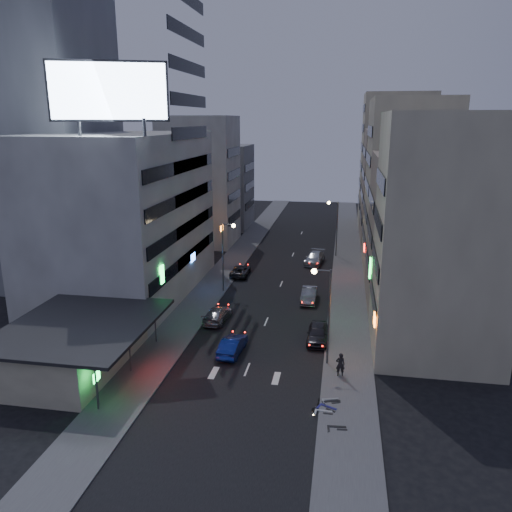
% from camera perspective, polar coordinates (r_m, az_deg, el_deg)
% --- Properties ---
extents(ground, '(180.00, 180.00, 0.00)m').
position_cam_1_polar(ground, '(37.65, -2.23, -15.66)').
color(ground, black).
rests_on(ground, ground).
extents(sidewalk_left, '(4.00, 120.00, 0.12)m').
position_cam_1_polar(sidewalk_left, '(66.20, -3.55, -1.69)').
color(sidewalk_left, '#4C4C4F').
rests_on(sidewalk_left, ground).
extents(sidewalk_right, '(4.00, 120.00, 0.12)m').
position_cam_1_polar(sidewalk_right, '(64.49, 10.43, -2.39)').
color(sidewalk_right, '#4C4C4F').
rests_on(sidewalk_right, ground).
extents(food_court, '(11.00, 13.00, 3.88)m').
position_cam_1_polar(food_court, '(43.15, -20.28, -9.47)').
color(food_court, beige).
rests_on(food_court, ground).
extents(white_building, '(14.00, 24.00, 18.00)m').
position_cam_1_polar(white_building, '(57.77, -14.77, 4.45)').
color(white_building, silver).
rests_on(white_building, ground).
extents(grey_tower, '(10.00, 14.00, 34.00)m').
position_cam_1_polar(grey_tower, '(63.77, -21.68, 12.12)').
color(grey_tower, gray).
rests_on(grey_tower, ground).
extents(shophouse_near, '(10.00, 11.00, 20.00)m').
position_cam_1_polar(shophouse_near, '(43.80, 20.29, 1.99)').
color(shophouse_near, beige).
rests_on(shophouse_near, ground).
extents(shophouse_mid, '(11.00, 12.00, 16.00)m').
position_cam_1_polar(shophouse_mid, '(55.38, 18.62, 2.64)').
color(shophouse_mid, gray).
rests_on(shophouse_mid, ground).
extents(shophouse_far, '(10.00, 14.00, 22.00)m').
position_cam_1_polar(shophouse_far, '(67.53, 16.87, 7.53)').
color(shophouse_far, beige).
rests_on(shophouse_far, ground).
extents(far_left_a, '(11.00, 10.00, 20.00)m').
position_cam_1_polar(far_left_a, '(80.31, -6.42, 8.50)').
color(far_left_a, silver).
rests_on(far_left_a, ground).
extents(far_left_b, '(12.00, 10.00, 15.00)m').
position_cam_1_polar(far_left_b, '(93.19, -4.42, 7.93)').
color(far_left_b, gray).
rests_on(far_left_b, ground).
extents(far_right_a, '(11.00, 12.00, 18.00)m').
position_cam_1_polar(far_right_a, '(82.63, 15.96, 7.50)').
color(far_right_a, gray).
rests_on(far_right_a, ground).
extents(far_right_b, '(12.00, 12.00, 24.00)m').
position_cam_1_polar(far_right_b, '(96.24, 15.59, 10.35)').
color(far_right_b, beige).
rests_on(far_right_b, ground).
extents(billboard, '(9.52, 3.75, 6.20)m').
position_cam_1_polar(billboard, '(46.12, -16.48, 17.56)').
color(billboard, '#595B60').
rests_on(billboard, white_building).
extents(street_lamp_right_near, '(1.60, 0.44, 8.02)m').
position_cam_1_polar(street_lamp_right_near, '(40.07, 7.84, -5.30)').
color(street_lamp_right_near, '#595B60').
rests_on(street_lamp_right_near, sidewalk_right).
extents(street_lamp_left, '(1.60, 0.44, 8.02)m').
position_cam_1_polar(street_lamp_left, '(56.81, -3.45, 1.00)').
color(street_lamp_left, '#595B60').
rests_on(street_lamp_left, sidewalk_left).
extents(street_lamp_right_far, '(1.60, 0.44, 8.02)m').
position_cam_1_polar(street_lamp_right_far, '(72.89, 8.97, 4.03)').
color(street_lamp_right_far, '#595B60').
rests_on(street_lamp_right_far, sidewalk_right).
extents(parked_car_right_near, '(1.87, 4.59, 1.56)m').
position_cam_1_polar(parked_car_right_near, '(45.82, 7.06, -8.75)').
color(parked_car_right_near, '#2B2A30').
rests_on(parked_car_right_near, ground).
extents(parked_car_right_mid, '(1.67, 4.63, 1.52)m').
position_cam_1_polar(parked_car_right_mid, '(55.32, 6.08, -4.45)').
color(parked_car_right_mid, gray).
rests_on(parked_car_right_mid, ground).
extents(parked_car_left, '(2.29, 4.76, 1.31)m').
position_cam_1_polar(parked_car_left, '(64.09, -1.78, -1.69)').
color(parked_car_left, '#2D2B31').
rests_on(parked_car_left, ground).
extents(parked_car_right_far, '(2.93, 5.70, 1.58)m').
position_cam_1_polar(parked_car_right_far, '(69.88, 6.71, -0.23)').
color(parked_car_right_far, '#AEB3B6').
rests_on(parked_car_right_far, ground).
extents(road_car_blue, '(1.89, 4.64, 1.50)m').
position_cam_1_polar(road_car_blue, '(43.34, -2.70, -10.16)').
color(road_car_blue, navy).
rests_on(road_car_blue, ground).
extents(road_car_silver, '(2.33, 5.01, 1.42)m').
position_cam_1_polar(road_car_silver, '(49.99, -4.43, -6.66)').
color(road_car_silver, '#A5A9AD').
rests_on(road_car_silver, ground).
extents(person, '(0.74, 0.53, 1.91)m').
position_cam_1_polar(person, '(40.02, 9.62, -12.12)').
color(person, black).
rests_on(person, sidewalk_right).
extents(scooter_black_a, '(0.77, 1.90, 1.13)m').
position_cam_1_polar(scooter_black_a, '(34.45, 10.35, -17.81)').
color(scooter_black_a, black).
rests_on(scooter_black_a, sidewalk_right).
extents(scooter_silver_a, '(0.69, 1.83, 1.10)m').
position_cam_1_polar(scooter_silver_a, '(35.82, 8.82, -16.36)').
color(scooter_silver_a, '#B6B8BE').
rests_on(scooter_silver_a, sidewalk_right).
extents(scooter_blue, '(1.38, 2.00, 1.17)m').
position_cam_1_polar(scooter_blue, '(36.05, 9.35, -16.09)').
color(scooter_blue, navy).
rests_on(scooter_blue, sidewalk_right).
extents(scooter_black_b, '(1.26, 1.92, 1.11)m').
position_cam_1_polar(scooter_black_b, '(37.15, 9.38, -15.12)').
color(scooter_black_b, black).
rests_on(scooter_black_b, sidewalk_right).
extents(scooter_silver_b, '(1.13, 1.94, 1.12)m').
position_cam_1_polar(scooter_silver_b, '(37.34, 9.44, -14.95)').
color(scooter_silver_b, '#93979A').
rests_on(scooter_silver_b, sidewalk_right).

